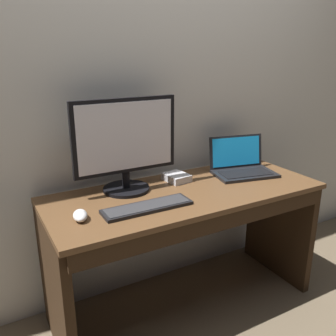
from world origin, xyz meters
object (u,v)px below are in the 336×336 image
object	(u,v)px
wired_keyboard	(147,207)
external_drive_box	(176,177)
laptop_black	(242,167)
computer_mouse	(80,215)
external_monitor	(126,144)

from	to	relation	value
wired_keyboard	external_drive_box	size ratio (longest dim) A/B	3.04
laptop_black	computer_mouse	world-z (taller)	laptop_black
laptop_black	external_drive_box	world-z (taller)	laptop_black
laptop_black	external_monitor	bearing A→B (deg)	174.25
external_drive_box	external_monitor	bearing A→B (deg)	-178.08
laptop_black	computer_mouse	distance (m)	1.02
external_monitor	wired_keyboard	bearing A→B (deg)	-91.46
external_monitor	computer_mouse	size ratio (longest dim) A/B	5.25
computer_mouse	external_drive_box	xyz separation A→B (m)	(0.61, 0.23, -0.00)
laptop_black	wired_keyboard	xyz separation A→B (m)	(-0.71, -0.18, -0.03)
wired_keyboard	external_drive_box	world-z (taller)	external_drive_box
computer_mouse	external_monitor	bearing A→B (deg)	47.17
wired_keyboard	computer_mouse	size ratio (longest dim) A/B	4.13
laptop_black	external_drive_box	xyz separation A→B (m)	(-0.40, 0.08, -0.02)
wired_keyboard	external_drive_box	bearing A→B (deg)	40.24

